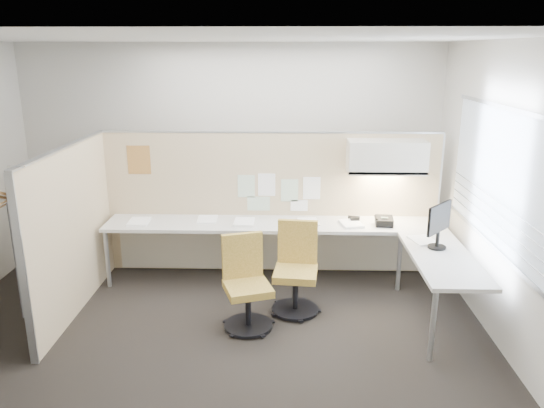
{
  "coord_description": "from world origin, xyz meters",
  "views": [
    {
      "loc": [
        0.74,
        -4.7,
        2.7
      ],
      "look_at": [
        0.59,
        0.8,
        1.1
      ],
      "focal_mm": 35.0,
      "sensor_mm": 36.0,
      "label": 1
    }
  ],
  "objects_px": {
    "monitor": "(439,223)",
    "phone": "(384,221)",
    "chair_left": "(246,286)",
    "chair_right": "(296,271)",
    "desk": "(302,237)"
  },
  "relations": [
    {
      "from": "monitor",
      "to": "phone",
      "type": "distance_m",
      "value": 0.87
    },
    {
      "from": "chair_left",
      "to": "chair_right",
      "type": "distance_m",
      "value": 0.62
    },
    {
      "from": "monitor",
      "to": "chair_left",
      "type": "bearing_deg",
      "value": 140.88
    },
    {
      "from": "desk",
      "to": "chair_left",
      "type": "height_order",
      "value": "chair_left"
    },
    {
      "from": "desk",
      "to": "phone",
      "type": "relative_size",
      "value": 18.02
    },
    {
      "from": "desk",
      "to": "monitor",
      "type": "height_order",
      "value": "monitor"
    },
    {
      "from": "monitor",
      "to": "phone",
      "type": "height_order",
      "value": "monitor"
    },
    {
      "from": "chair_right",
      "to": "monitor",
      "type": "height_order",
      "value": "monitor"
    },
    {
      "from": "chair_left",
      "to": "phone",
      "type": "bearing_deg",
      "value": 15.78
    },
    {
      "from": "desk",
      "to": "chair_right",
      "type": "xyz_separation_m",
      "value": [
        -0.08,
        -0.61,
        -0.16
      ]
    },
    {
      "from": "desk",
      "to": "monitor",
      "type": "distance_m",
      "value": 1.57
    },
    {
      "from": "chair_left",
      "to": "phone",
      "type": "distance_m",
      "value": 1.89
    },
    {
      "from": "chair_left",
      "to": "monitor",
      "type": "height_order",
      "value": "monitor"
    },
    {
      "from": "chair_right",
      "to": "phone",
      "type": "bearing_deg",
      "value": 39.83
    },
    {
      "from": "chair_right",
      "to": "monitor",
      "type": "bearing_deg",
      "value": 4.55
    }
  ]
}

